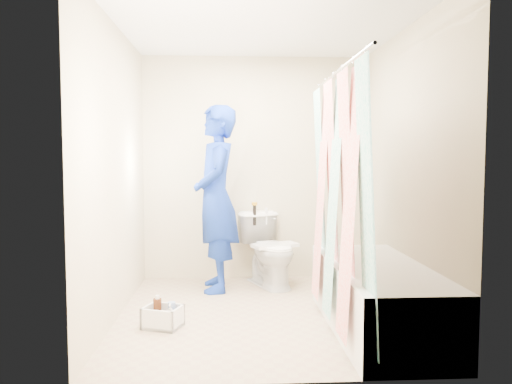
{
  "coord_description": "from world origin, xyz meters",
  "views": [
    {
      "loc": [
        -0.29,
        -4.12,
        1.32
      ],
      "look_at": [
        -0.04,
        0.26,
        1.02
      ],
      "focal_mm": 35.0,
      "sensor_mm": 36.0,
      "label": 1
    }
  ],
  "objects": [
    {
      "name": "cleaning_caddy",
      "position": [
        -0.79,
        -0.3,
        0.08
      ],
      "size": [
        0.34,
        0.3,
        0.21
      ],
      "rotation": [
        0.0,
        0.0,
        -0.35
      ],
      "color": "silver",
      "rests_on": "ground"
    },
    {
      "name": "toilet",
      "position": [
        0.14,
        0.94,
        0.37
      ],
      "size": [
        0.66,
        0.83,
        0.74
      ],
      "primitive_type": "imported",
      "rotation": [
        0.0,
        0.0,
        0.39
      ],
      "color": "white",
      "rests_on": "ground"
    },
    {
      "name": "floor",
      "position": [
        0.0,
        0.0,
        0.0
      ],
      "size": [
        2.6,
        2.6,
        0.0
      ],
      "primitive_type": "plane",
      "color": "tan",
      "rests_on": "ground"
    },
    {
      "name": "shower_curtain",
      "position": [
        0.52,
        -0.43,
        1.02
      ],
      "size": [
        0.06,
        1.75,
        1.8
      ],
      "primitive_type": "cube",
      "color": "white",
      "rests_on": "curtain_rod"
    },
    {
      "name": "tank_internals",
      "position": [
        0.02,
        1.11,
        0.73
      ],
      "size": [
        0.17,
        0.1,
        0.24
      ],
      "color": "black",
      "rests_on": "toilet"
    },
    {
      "name": "plumber",
      "position": [
        -0.41,
        0.81,
        0.92
      ],
      "size": [
        0.5,
        0.71,
        1.83
      ],
      "primitive_type": "imported",
      "rotation": [
        0.0,
        0.0,
        -1.48
      ],
      "color": "#1010A2",
      "rests_on": "ground"
    },
    {
      "name": "wall_left",
      "position": [
        -1.2,
        0.0,
        1.2
      ],
      "size": [
        0.02,
        2.6,
        2.4
      ],
      "primitive_type": "cube",
      "color": "#BEB092",
      "rests_on": "ground"
    },
    {
      "name": "wall_front",
      "position": [
        0.0,
        -1.3,
        1.2
      ],
      "size": [
        2.4,
        0.02,
        2.4
      ],
      "primitive_type": "cube",
      "color": "#BEB092",
      "rests_on": "ground"
    },
    {
      "name": "wall_right",
      "position": [
        1.2,
        0.0,
        1.2
      ],
      "size": [
        0.02,
        2.6,
        2.4
      ],
      "primitive_type": "cube",
      "color": "#BEB092",
      "rests_on": "ground"
    },
    {
      "name": "wall_back",
      "position": [
        0.0,
        1.3,
        1.2
      ],
      "size": [
        2.4,
        0.02,
        2.4
      ],
      "primitive_type": "cube",
      "color": "#BEB092",
      "rests_on": "ground"
    },
    {
      "name": "tank_lid",
      "position": [
        0.18,
        0.83,
        0.44
      ],
      "size": [
        0.5,
        0.36,
        0.03
      ],
      "primitive_type": "cube",
      "rotation": [
        0.0,
        0.0,
        0.39
      ],
      "color": "white",
      "rests_on": "toilet"
    },
    {
      "name": "bathtub",
      "position": [
        0.85,
        -0.43,
        0.27
      ],
      "size": [
        0.7,
        1.75,
        0.5
      ],
      "color": "white",
      "rests_on": "ground"
    },
    {
      "name": "curtain_rod",
      "position": [
        0.52,
        -0.43,
        1.95
      ],
      "size": [
        0.02,
        1.9,
        0.02
      ],
      "primitive_type": "cylinder",
      "rotation": [
        1.57,
        0.0,
        0.0
      ],
      "color": "silver",
      "rests_on": "wall_back"
    },
    {
      "name": "ceiling",
      "position": [
        0.0,
        0.0,
        2.4
      ],
      "size": [
        2.4,
        2.6,
        0.02
      ],
      "primitive_type": "cube",
      "color": "silver",
      "rests_on": "wall_back"
    }
  ]
}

